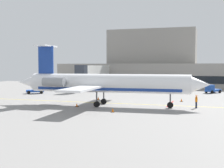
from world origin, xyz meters
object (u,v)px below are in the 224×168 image
Objects in this scene: pushback_tractor at (212,89)px; marshaller at (196,101)px; baggage_tug at (37,89)px; fuel_tank at (175,85)px; regional_jet at (104,83)px.

marshaller reaches higher than pushback_tractor.
baggage_tug is 1.07× the size of pushback_tractor.
fuel_tank reaches higher than pushback_tractor.
regional_jet is 4.03× the size of fuel_tank.
marshaller is at bearing -21.31° from baggage_tug.
marshaller is at bearing 6.96° from regional_jet.
regional_jet is 13.86m from marshaller.
fuel_tank is 29.43m from marshaller.
baggage_tug is at bearing 144.26° from regional_jet.
regional_jet is at bearing -35.74° from baggage_tug.
fuel_tank is (-8.41, 2.41, 0.60)m from pushback_tractor.
baggage_tug is at bearing -151.66° from fuel_tank.
regional_jet reaches higher than pushback_tractor.
regional_jet reaches higher than baggage_tug.
pushback_tractor is at bearing 60.78° from regional_jet.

